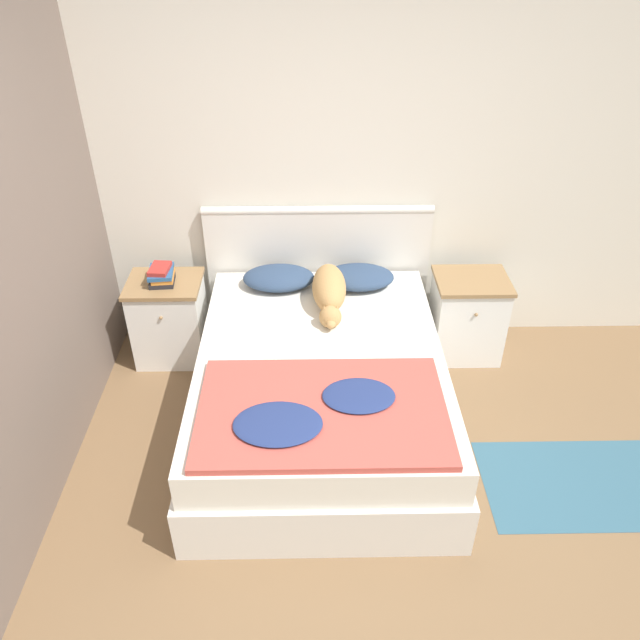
% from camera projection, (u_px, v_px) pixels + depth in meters
% --- Properties ---
extents(ground_plane, '(16.00, 16.00, 0.00)m').
position_uv_depth(ground_plane, '(327.00, 572.00, 3.10)').
color(ground_plane, brown).
extents(wall_back, '(9.00, 0.06, 2.55)m').
position_uv_depth(wall_back, '(320.00, 170.00, 4.14)').
color(wall_back, silver).
rests_on(wall_back, ground_plane).
extents(wall_side_left, '(0.06, 3.10, 2.55)m').
position_uv_depth(wall_side_left, '(31.00, 248.00, 3.22)').
color(wall_side_left, '#706056').
rests_on(wall_side_left, ground_plane).
extents(bed, '(1.50, 1.96, 0.56)m').
position_uv_depth(bed, '(321.00, 390.00, 3.82)').
color(bed, silver).
rests_on(bed, ground_plane).
extents(headboard, '(1.58, 0.06, 1.05)m').
position_uv_depth(headboard, '(318.00, 271.00, 4.49)').
color(headboard, silver).
rests_on(headboard, ground_plane).
extents(nightstand_left, '(0.50, 0.42, 0.62)m').
position_uv_depth(nightstand_left, '(169.00, 319.00, 4.39)').
color(nightstand_left, white).
rests_on(nightstand_left, ground_plane).
extents(nightstand_right, '(0.50, 0.42, 0.62)m').
position_uv_depth(nightstand_right, '(467.00, 317.00, 4.42)').
color(nightstand_right, white).
rests_on(nightstand_right, ground_plane).
extents(pillow_left, '(0.49, 0.33, 0.12)m').
position_uv_depth(pillow_left, '(279.00, 278.00, 4.24)').
color(pillow_left, navy).
rests_on(pillow_left, bed).
extents(pillow_right, '(0.49, 0.33, 0.12)m').
position_uv_depth(pillow_right, '(358.00, 277.00, 4.25)').
color(pillow_right, navy).
rests_on(pillow_right, bed).
extents(quilt, '(1.28, 0.82, 0.07)m').
position_uv_depth(quilt, '(321.00, 411.00, 3.21)').
color(quilt, '#BC4C42').
rests_on(quilt, bed).
extents(dog, '(0.22, 0.69, 0.22)m').
position_uv_depth(dog, '(329.00, 290.00, 4.03)').
color(dog, tan).
rests_on(dog, bed).
extents(book_stack, '(0.18, 0.23, 0.12)m').
position_uv_depth(book_stack, '(162.00, 275.00, 4.17)').
color(book_stack, '#232328').
rests_on(book_stack, nightstand_left).
extents(rug, '(1.23, 0.67, 0.00)m').
position_uv_depth(rug, '(590.00, 483.00, 3.56)').
color(rug, '#335B70').
rests_on(rug, ground_plane).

